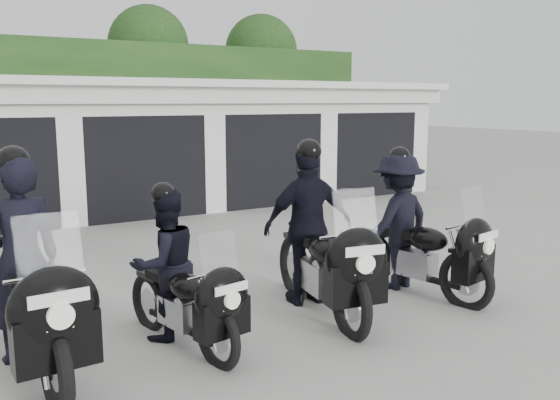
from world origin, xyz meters
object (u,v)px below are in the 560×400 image
police_bike_a (29,283)px  police_bike_b (174,275)px  police_bike_c (315,236)px  police_bike_d (408,229)px

police_bike_a → police_bike_b: 1.40m
police_bike_a → police_bike_b: (1.39, -0.02, -0.13)m
police_bike_a → police_bike_c: police_bike_a is taller
police_bike_a → police_bike_c: (3.23, 0.09, 0.04)m
police_bike_c → police_bike_d: 1.45m
police_bike_b → police_bike_c: (1.84, 0.12, 0.17)m
police_bike_b → police_bike_d: size_ratio=0.88×
police_bike_a → police_bike_d: (4.68, 0.04, -0.02)m
police_bike_c → police_bike_d: bearing=7.5°
police_bike_c → police_bike_d: size_ratio=1.08×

